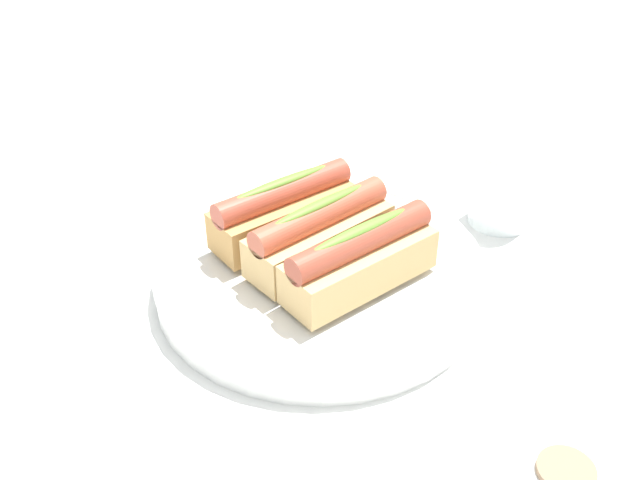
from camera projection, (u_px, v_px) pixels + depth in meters
ground_plane at (340, 290)px, 0.71m from camera, size 2.40×2.40×0.00m
serving_bowl at (320, 270)px, 0.71m from camera, size 0.32×0.32×0.04m
hotdog_front at (284, 210)px, 0.71m from camera, size 0.15×0.06×0.06m
hotdog_back at (320, 233)px, 0.68m from camera, size 0.15×0.07×0.06m
hotdog_side at (360, 259)px, 0.65m from camera, size 0.15×0.06×0.06m
water_glass at (501, 189)px, 0.79m from camera, size 0.07×0.07×0.09m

